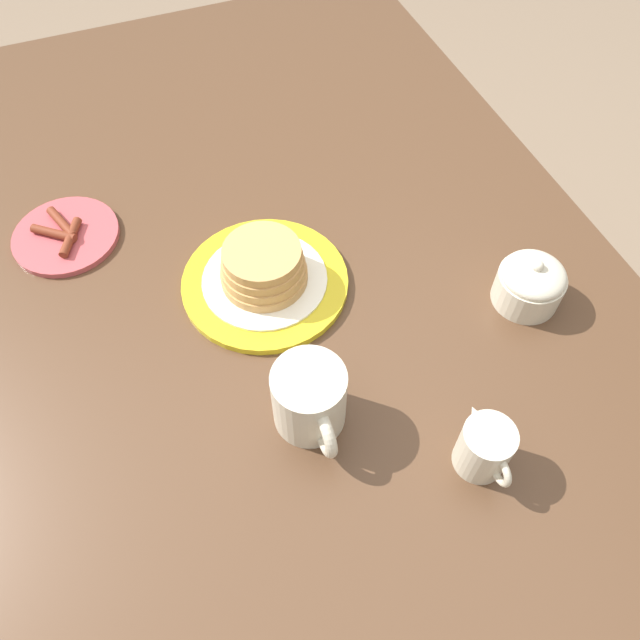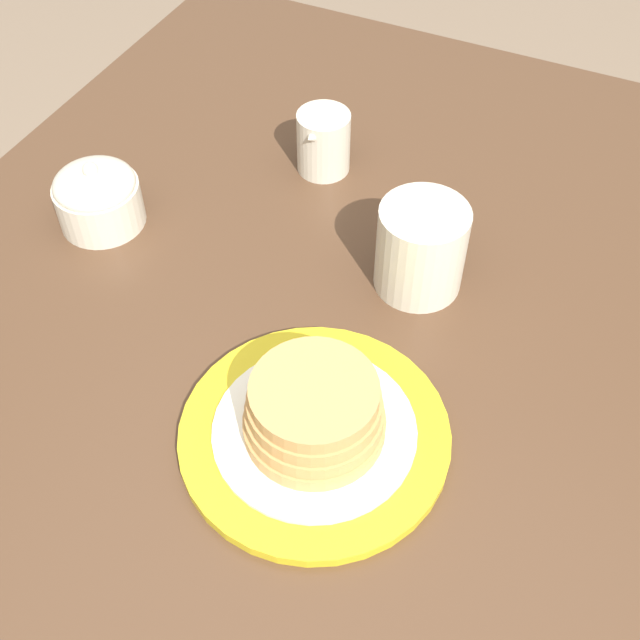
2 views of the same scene
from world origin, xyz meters
The scene contains 5 objects.
dining_table centered at (0.00, 0.00, 0.67)m, with size 1.52×1.09×0.77m.
pancake_plate centered at (0.04, 0.01, 0.80)m, with size 0.25×0.25×0.08m.
coffee_mug centered at (0.27, -0.01, 0.83)m, with size 0.13×0.09×0.10m.
creamer_pitcher centered at (0.40, 0.17, 0.81)m, with size 0.10×0.06×0.08m.
sugar_bowl centered at (0.20, 0.36, 0.81)m, with size 0.10×0.10×0.08m.
Camera 2 is at (-0.32, -0.17, 1.41)m, focal length 45.00 mm.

